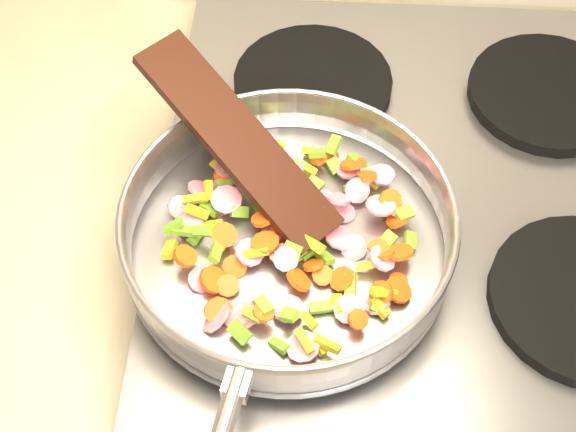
{
  "coord_description": "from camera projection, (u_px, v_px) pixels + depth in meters",
  "views": [
    {
      "loc": [
        -0.83,
        1.12,
        1.64
      ],
      "look_at": [
        -0.86,
        1.56,
        1.01
      ],
      "focal_mm": 50.0,
      "sensor_mm": 36.0,
      "label": 1
    }
  ],
  "objects": [
    {
      "name": "vegetable_heap",
      "position": [
        295.0,
        235.0,
        0.8
      ],
      "size": [
        0.26,
        0.27,
        0.05
      ],
      "color": "#68A829",
      "rests_on": "saute_pan"
    },
    {
      "name": "grate_br",
      "position": [
        548.0,
        93.0,
        0.95
      ],
      "size": [
        0.19,
        0.19,
        0.02
      ],
      "primitive_type": "cylinder",
      "color": "black",
      "rests_on": "cooktop"
    },
    {
      "name": "saute_pan",
      "position": [
        288.0,
        230.0,
        0.78
      ],
      "size": [
        0.37,
        0.54,
        0.06
      ],
      "rotation": [
        0.0,
        0.0,
        -0.19
      ],
      "color": "#9E9EA5",
      "rests_on": "grate_fl"
    },
    {
      "name": "grate_bl",
      "position": [
        313.0,
        83.0,
        0.96
      ],
      "size": [
        0.19,
        0.19,
        0.02
      ],
      "primitive_type": "cylinder",
      "color": "black",
      "rests_on": "cooktop"
    },
    {
      "name": "cooktop",
      "position": [
        432.0,
        195.0,
        0.9
      ],
      "size": [
        0.6,
        0.6,
        0.04
      ],
      "primitive_type": "cube",
      "color": "#939399",
      "rests_on": "counter_top"
    },
    {
      "name": "grate_fl",
      "position": [
        301.0,
        284.0,
        0.8
      ],
      "size": [
        0.19,
        0.19,
        0.02
      ],
      "primitive_type": "cylinder",
      "color": "black",
      "rests_on": "cooktop"
    },
    {
      "name": "wooden_spatula",
      "position": [
        237.0,
        140.0,
        0.81
      ],
      "size": [
        0.22,
        0.21,
        0.1
      ],
      "primitive_type": "cube",
      "rotation": [
        0.0,
        -0.35,
        2.39
      ],
      "color": "black",
      "rests_on": "saute_pan"
    }
  ]
}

